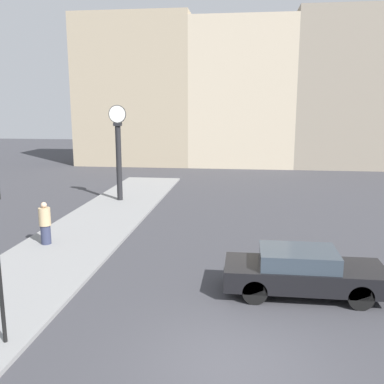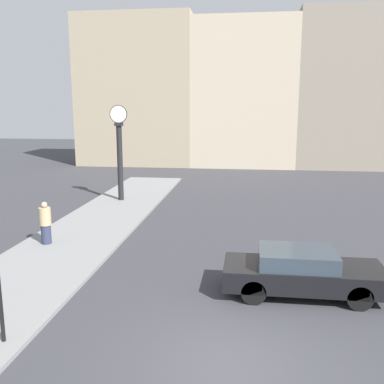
% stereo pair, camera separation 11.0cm
% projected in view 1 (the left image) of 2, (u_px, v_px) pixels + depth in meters
% --- Properties ---
extents(ground_plane, '(120.00, 120.00, 0.00)m').
position_uv_depth(ground_plane, '(230.00, 364.00, 8.86)').
color(ground_plane, '#38383D').
extents(sidewalk_corner, '(3.81, 24.53, 0.11)m').
position_uv_depth(sidewalk_corner, '(99.00, 222.00, 19.61)').
color(sidewalk_corner, gray).
rests_on(sidewalk_corner, ground_plane).
extents(building_row, '(30.11, 5.00, 13.25)m').
position_uv_depth(building_row, '(244.00, 92.00, 37.78)').
color(building_row, gray).
rests_on(building_row, ground_plane).
extents(sedan_car, '(4.44, 1.72, 1.33)m').
position_uv_depth(sedan_car, '(302.00, 271.00, 12.04)').
color(sedan_car, black).
rests_on(sedan_car, ground_plane).
extents(street_clock, '(0.97, 0.39, 5.23)m').
position_uv_depth(street_clock, '(119.00, 153.00, 23.53)').
color(street_clock, black).
rests_on(street_clock, sidewalk_corner).
extents(pedestrian_tan_coat, '(0.44, 0.44, 1.63)m').
position_uv_depth(pedestrian_tan_coat, '(45.00, 224.00, 16.16)').
color(pedestrian_tan_coat, '#2D334C').
rests_on(pedestrian_tan_coat, sidewalk_corner).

